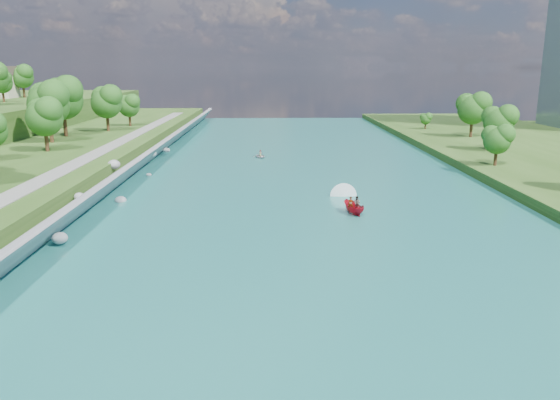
{
  "coord_description": "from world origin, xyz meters",
  "views": [
    {
      "loc": [
        -4.58,
        -49.26,
        16.97
      ],
      "look_at": [
        -3.44,
        10.27,
        2.5
      ],
      "focal_mm": 35.0,
      "sensor_mm": 36.0,
      "label": 1
    }
  ],
  "objects": [
    {
      "name": "ground",
      "position": [
        0.0,
        0.0,
        0.0
      ],
      "size": [
        260.0,
        260.0,
        0.0
      ],
      "primitive_type": "plane",
      "color": "#2D5119",
      "rests_on": "ground"
    },
    {
      "name": "river_water",
      "position": [
        0.0,
        20.0,
        0.05
      ],
      "size": [
        55.0,
        240.0,
        0.1
      ],
      "primitive_type": "cube",
      "color": "#1A645D",
      "rests_on": "ground"
    },
    {
      "name": "riprap_bank",
      "position": [
        -25.86,
        19.18,
        1.81
      ],
      "size": [
        5.0,
        236.0,
        4.48
      ],
      "color": "slate",
      "rests_on": "ground"
    },
    {
      "name": "riverside_path",
      "position": [
        -32.5,
        20.0,
        3.55
      ],
      "size": [
        3.0,
        200.0,
        0.1
      ],
      "primitive_type": "cube",
      "color": "gray",
      "rests_on": "berm_west"
    },
    {
      "name": "trees_east",
      "position": [
        38.11,
        41.34,
        6.46
      ],
      "size": [
        15.41,
        137.53,
        11.93
      ],
      "color": "#165419",
      "rests_on": "berm_east"
    },
    {
      "name": "trees_ridge",
      "position": [
        -69.28,
        87.78,
        13.93
      ],
      "size": [
        20.31,
        38.75,
        10.81
      ],
      "color": "#165419",
      "rests_on": "ridge_west"
    },
    {
      "name": "motorboat",
      "position": [
        5.35,
        14.72,
        0.78
      ],
      "size": [
        3.6,
        18.97,
        2.16
      ],
      "rotation": [
        0.0,
        0.0,
        3.43
      ],
      "color": "#B10E1E",
      "rests_on": "river_water"
    },
    {
      "name": "raft",
      "position": [
        -6.38,
        54.83,
        0.47
      ],
      "size": [
        3.19,
        3.84,
        1.48
      ],
      "rotation": [
        0.0,
        0.0,
        0.28
      ],
      "color": "#9A9CA3",
      "rests_on": "river_water"
    }
  ]
}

